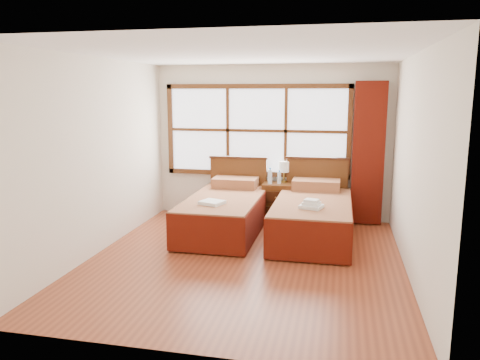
# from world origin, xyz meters

# --- Properties ---
(floor) EXTENTS (4.50, 4.50, 0.00)m
(floor) POSITION_xyz_m (0.00, 0.00, 0.00)
(floor) COLOR brown
(floor) RESTS_ON ground
(ceiling) EXTENTS (4.50, 4.50, 0.00)m
(ceiling) POSITION_xyz_m (0.00, 0.00, 2.60)
(ceiling) COLOR white
(ceiling) RESTS_ON wall_back
(wall_back) EXTENTS (4.00, 0.00, 4.00)m
(wall_back) POSITION_xyz_m (0.00, 2.25, 1.30)
(wall_back) COLOR silver
(wall_back) RESTS_ON floor
(wall_left) EXTENTS (0.00, 4.50, 4.50)m
(wall_left) POSITION_xyz_m (-2.00, 0.00, 1.30)
(wall_left) COLOR silver
(wall_left) RESTS_ON floor
(wall_right) EXTENTS (0.00, 4.50, 4.50)m
(wall_right) POSITION_xyz_m (2.00, 0.00, 1.30)
(wall_right) COLOR silver
(wall_right) RESTS_ON floor
(window) EXTENTS (3.16, 0.06, 1.56)m
(window) POSITION_xyz_m (-0.25, 2.21, 1.50)
(window) COLOR white
(window) RESTS_ON wall_back
(curtain) EXTENTS (0.50, 0.16, 2.30)m
(curtain) POSITION_xyz_m (1.60, 2.11, 1.17)
(curtain) COLOR #591208
(curtain) RESTS_ON wall_back
(bed_left) EXTENTS (1.09, 2.11, 1.06)m
(bed_left) POSITION_xyz_m (-0.55, 1.20, 0.32)
(bed_left) COLOR #37190B
(bed_left) RESTS_ON floor
(bed_right) EXTENTS (1.11, 2.16, 1.09)m
(bed_right) POSITION_xyz_m (0.79, 1.20, 0.33)
(bed_right) COLOR #37190B
(bed_right) RESTS_ON floor
(nightstand) EXTENTS (0.48, 0.48, 0.65)m
(nightstand) POSITION_xyz_m (0.16, 1.99, 0.32)
(nightstand) COLOR #4F2A11
(nightstand) RESTS_ON floor
(towels_left) EXTENTS (0.38, 0.36, 0.05)m
(towels_left) POSITION_xyz_m (-0.61, 0.65, 0.59)
(towels_left) COLOR white
(towels_left) RESTS_ON bed_left
(towels_right) EXTENTS (0.35, 0.32, 0.12)m
(towels_right) POSITION_xyz_m (0.80, 0.66, 0.63)
(towels_right) COLOR white
(towels_right) RESTS_ON bed_right
(lamp) EXTENTS (0.18, 0.18, 0.35)m
(lamp) POSITION_xyz_m (0.24, 2.14, 0.90)
(lamp) COLOR gold
(lamp) RESTS_ON nightstand
(bottle_near) EXTENTS (0.07, 0.07, 0.27)m
(bottle_near) POSITION_xyz_m (0.03, 1.93, 0.77)
(bottle_near) COLOR #C1E0F9
(bottle_near) RESTS_ON nightstand
(bottle_far) EXTENTS (0.06, 0.06, 0.23)m
(bottle_far) POSITION_xyz_m (0.18, 1.98, 0.75)
(bottle_far) COLOR #C1E0F9
(bottle_far) RESTS_ON nightstand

